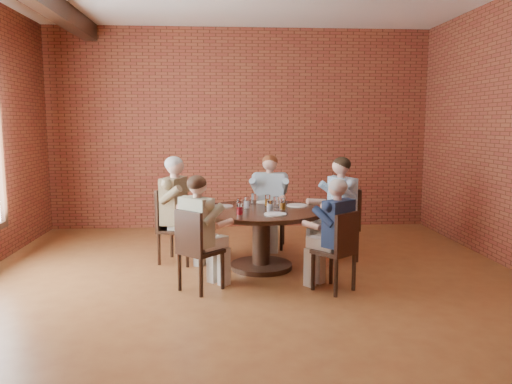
{
  "coord_description": "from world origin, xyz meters",
  "views": [
    {
      "loc": [
        -0.33,
        -5.13,
        1.8
      ],
      "look_at": [
        0.1,
        1.0,
        0.95
      ],
      "focal_mm": 35.0,
      "sensor_mm": 36.0,
      "label": 1
    }
  ],
  "objects": [
    {
      "name": "smartphone",
      "position": [
        0.39,
        0.56,
        0.75
      ],
      "size": [
        0.12,
        0.16,
        0.01
      ],
      "primitive_type": "cube",
      "rotation": [
        0.0,
        0.0,
        -0.37
      ],
      "color": "black",
      "rests_on": "dining_table"
    },
    {
      "name": "wall_back",
      "position": [
        0.0,
        3.5,
        1.7
      ],
      "size": [
        7.0,
        0.0,
        7.0
      ],
      "primitive_type": "plane",
      "rotation": [
        1.57,
        0.0,
        0.0
      ],
      "color": "brown",
      "rests_on": "ground"
    },
    {
      "name": "wall_front",
      "position": [
        0.0,
        -3.5,
        1.7
      ],
      "size": [
        7.0,
        0.0,
        7.0
      ],
      "primitive_type": "plane",
      "rotation": [
        -1.57,
        0.0,
        0.0
      ],
      "color": "brown",
      "rests_on": "ground"
    },
    {
      "name": "dining_table",
      "position": [
        0.16,
        0.92,
        0.53
      ],
      "size": [
        1.54,
        1.54,
        0.75
      ],
      "color": "black",
      "rests_on": "floor"
    },
    {
      "name": "plate_b",
      "position": [
        0.26,
        1.43,
        0.76
      ],
      "size": [
        0.26,
        0.26,
        0.01
      ],
      "primitive_type": "cylinder",
      "color": "white",
      "rests_on": "dining_table"
    },
    {
      "name": "glass_g",
      "position": [
        0.24,
        0.75,
        0.82
      ],
      "size": [
        0.07,
        0.07,
        0.14
      ],
      "primitive_type": "cylinder",
      "color": "white",
      "rests_on": "dining_table"
    },
    {
      "name": "glass_f",
      "position": [
        -0.12,
        0.58,
        0.82
      ],
      "size": [
        0.07,
        0.07,
        0.14
      ],
      "primitive_type": "cylinder",
      "color": "white",
      "rests_on": "dining_table"
    },
    {
      "name": "plate_a",
      "position": [
        0.63,
        1.14,
        0.76
      ],
      "size": [
        0.26,
        0.26,
        0.01
      ],
      "primitive_type": "cylinder",
      "color": "white",
      "rests_on": "dining_table"
    },
    {
      "name": "diner_d",
      "position": [
        -0.56,
        0.15,
        0.63
      ],
      "size": [
        0.76,
        0.76,
        1.26
      ],
      "primitive_type": null,
      "rotation": [
        0.0,
        0.0,
        2.39
      ],
      "color": "#C3B599",
      "rests_on": "floor"
    },
    {
      "name": "glass_d",
      "position": [
        -0.02,
        1.01,
        0.82
      ],
      "size": [
        0.07,
        0.07,
        0.14
      ],
      "primitive_type": "cylinder",
      "color": "white",
      "rests_on": "dining_table"
    },
    {
      "name": "plate_d",
      "position": [
        0.29,
        0.54,
        0.76
      ],
      "size": [
        0.26,
        0.26,
        0.01
      ],
      "primitive_type": "cylinder",
      "color": "white",
      "rests_on": "dining_table"
    },
    {
      "name": "diner_a",
      "position": [
        1.19,
        1.24,
        0.68
      ],
      "size": [
        0.8,
        0.72,
        1.36
      ],
      "primitive_type": null,
      "rotation": [
        0.0,
        0.0,
        -1.27
      ],
      "color": "#478BBB",
      "rests_on": "floor"
    },
    {
      "name": "chair_d",
      "position": [
        -0.61,
        0.1,
        0.49
      ],
      "size": [
        0.55,
        0.55,
        0.89
      ],
      "rotation": [
        0.0,
        0.0,
        2.39
      ],
      "color": "black",
      "rests_on": "floor"
    },
    {
      "name": "chair_a",
      "position": [
        1.27,
        1.26,
        0.52
      ],
      "size": [
        0.55,
        0.55,
        0.95
      ],
      "rotation": [
        0.0,
        0.0,
        -1.27
      ],
      "color": "black",
      "rests_on": "floor"
    },
    {
      "name": "diner_e",
      "position": [
        0.87,
        0.04,
        0.61
      ],
      "size": [
        0.71,
        0.73,
        1.22
      ],
      "primitive_type": null,
      "rotation": [
        0.0,
        0.0,
        3.82
      ],
      "color": "#1A2849",
      "rests_on": "floor"
    },
    {
      "name": "glass_b",
      "position": [
        0.26,
        1.18,
        0.82
      ],
      "size": [
        0.07,
        0.07,
        0.14
      ],
      "primitive_type": "cylinder",
      "color": "white",
      "rests_on": "dining_table"
    },
    {
      "name": "glass_a",
      "position": [
        0.35,
        1.03,
        0.82
      ],
      "size": [
        0.07,
        0.07,
        0.14
      ],
      "primitive_type": "cylinder",
      "color": "white",
      "rests_on": "dining_table"
    },
    {
      "name": "glass_e",
      "position": [
        -0.11,
        0.89,
        0.82
      ],
      "size": [
        0.07,
        0.07,
        0.14
      ],
      "primitive_type": "cylinder",
      "color": "white",
      "rests_on": "dining_table"
    },
    {
      "name": "chair_c",
      "position": [
        -0.98,
        1.31,
        0.52
      ],
      "size": [
        0.57,
        0.57,
        0.96
      ],
      "rotation": [
        0.0,
        0.0,
        1.24
      ],
      "color": "black",
      "rests_on": "floor"
    },
    {
      "name": "chair_e",
      "position": [
        0.92,
        -0.02,
        0.48
      ],
      "size": [
        0.52,
        0.52,
        0.87
      ],
      "rotation": [
        0.0,
        0.0,
        3.82
      ],
      "color": "black",
      "rests_on": "floor"
    },
    {
      "name": "floor",
      "position": [
        0.0,
        0.0,
        0.0
      ],
      "size": [
        7.0,
        7.0,
        0.0
      ],
      "primitive_type": "plane",
      "color": "#935C2D",
      "rests_on": "ground"
    },
    {
      "name": "glass_h",
      "position": [
        0.41,
        0.86,
        0.82
      ],
      "size": [
        0.07,
        0.07,
        0.14
      ],
      "primitive_type": "cylinder",
      "color": "white",
      "rests_on": "dining_table"
    },
    {
      "name": "diner_b",
      "position": [
        0.36,
        1.99,
        0.67
      ],
      "size": [
        0.65,
        0.75,
        1.35
      ],
      "primitive_type": null,
      "rotation": [
        0.0,
        0.0,
        -0.19
      ],
      "color": "#99B5C3",
      "rests_on": "floor"
    },
    {
      "name": "glass_c",
      "position": [
        0.09,
        1.3,
        0.82
      ],
      "size": [
        0.07,
        0.07,
        0.14
      ],
      "primitive_type": "cylinder",
      "color": "white",
      "rests_on": "dining_table"
    },
    {
      "name": "plate_c",
      "position": [
        -0.32,
        1.14,
        0.76
      ],
      "size": [
        0.26,
        0.26,
        0.01
      ],
      "primitive_type": "cylinder",
      "color": "white",
      "rests_on": "dining_table"
    },
    {
      "name": "diner_c",
      "position": [
        -0.89,
        1.28,
        0.69
      ],
      "size": [
        0.83,
        0.75,
        1.38
      ],
      "primitive_type": null,
      "rotation": [
        0.0,
        0.0,
        1.24
      ],
      "color": "brown",
      "rests_on": "floor"
    },
    {
      "name": "chair_b",
      "position": [
        0.38,
        2.08,
        0.51
      ],
      "size": [
        0.51,
        0.51,
        0.94
      ],
      "rotation": [
        0.0,
        0.0,
        -0.19
      ],
      "color": "black",
      "rests_on": "floor"
    }
  ]
}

